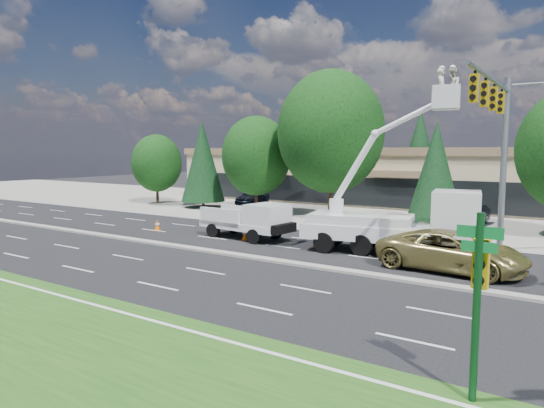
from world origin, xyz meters
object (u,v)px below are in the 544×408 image
Objects in this scene: minivan at (451,251)px; utility_pickup at (250,224)px; signal_mast at (499,134)px; bucket_truck at (404,216)px; street_sign_pole at (478,287)px.

utility_pickup is at bearing 87.74° from minivan.
bucket_truck reaches higher than signal_mast.
street_sign_pole reaches higher than minivan.
street_sign_pole is 14.58m from bucket_truck.
minivan is (11.86, -1.36, -0.02)m from utility_pickup.
utility_pickup is at bearing 139.87° from street_sign_pole.
bucket_truck is 1.47× the size of minivan.
utility_pickup is (-14.90, 12.56, -1.55)m from street_sign_pole.
bucket_truck is at bearing 10.90° from utility_pickup.
bucket_truck is at bearing 113.71° from street_sign_pole.
bucket_truck is 3.71m from minivan.
signal_mast reaches higher than street_sign_pole.
street_sign_pole is at bearing -160.55° from minivan.
utility_pickup is 9.14m from bucket_truck.
street_sign_pole is at bearing -82.73° from signal_mast.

